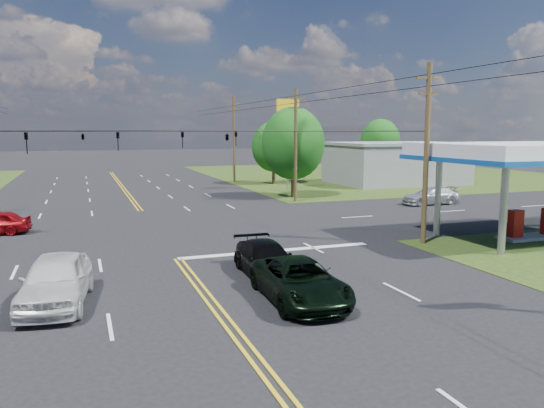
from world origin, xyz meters
name	(u,v)px	position (x,y,z in m)	size (l,w,h in m)	color
ground	(155,230)	(0.00, 12.00, 0.00)	(280.00, 280.00, 0.00)	black
grass_ne	(378,174)	(35.00, 44.00, 0.00)	(46.00, 48.00, 0.03)	#263912
stop_bar	(277,251)	(5.00, 4.00, 0.00)	(10.00, 0.50, 0.02)	silver
retail_ne	(396,164)	(30.00, 32.00, 2.20)	(14.00, 10.00, 4.40)	gray
gas_canopy	(537,155)	(19.50, 2.00, 4.71)	(12.20, 8.20, 5.35)	white
pole_se	(426,152)	(13.00, 3.00, 4.92)	(1.60, 0.28, 9.50)	#48381E
pole_ne	(296,144)	(13.00, 21.00, 4.92)	(1.60, 0.28, 9.50)	#48381E
pole_right_far	(234,138)	(13.00, 40.00, 5.17)	(1.60, 0.28, 10.00)	#48381E
span_wire_signals	(152,131)	(0.00, 12.00, 6.00)	(26.00, 18.00, 1.13)	black
power_lines	(155,84)	(0.00, 10.00, 8.60)	(26.04, 100.00, 0.64)	black
tree_right_a	(293,144)	(14.00, 24.00, 4.87)	(5.70, 5.70, 8.18)	#48381E
tree_right_b	(274,147)	(16.50, 36.00, 4.22)	(4.94, 4.94, 7.09)	#48381E
tree_far_r	(380,142)	(34.00, 42.00, 4.54)	(5.32, 5.32, 7.63)	#48381E
pickup_dkgreen	(300,281)	(3.00, -3.68, 0.74)	(2.45, 5.31, 1.48)	black
suv_black	(266,259)	(3.00, -0.06, 0.69)	(1.94, 4.78, 1.39)	black
pickup_white	(56,280)	(-5.11, -1.18, 0.89)	(2.10, 5.22, 1.78)	silver
sedan_far	(430,196)	(22.80, 15.68, 0.71)	(1.99, 4.88, 1.42)	silver
polesign_ne	(288,118)	(15.68, 29.65, 7.27)	(2.52, 0.58, 9.15)	#A5A5AA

